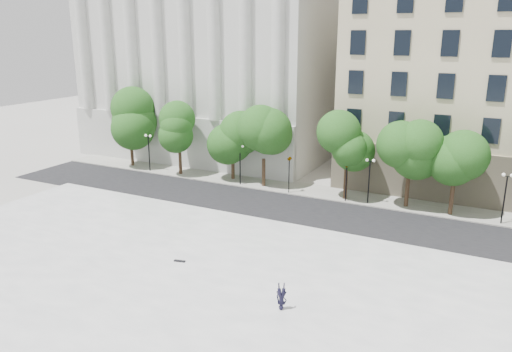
{
  "coord_description": "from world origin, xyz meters",
  "views": [
    {
      "loc": [
        17.11,
        -20.61,
        15.13
      ],
      "look_at": [
        1.57,
        10.0,
        5.28
      ],
      "focal_mm": 35.0,
      "sensor_mm": 36.0,
      "label": 1
    }
  ],
  "objects_px": {
    "skateboard": "(180,261)",
    "traffic_light_east": "(347,164)",
    "traffic_light_west": "(289,156)",
    "person_lying": "(281,306)"
  },
  "relations": [
    {
      "from": "traffic_light_west",
      "to": "traffic_light_east",
      "type": "height_order",
      "value": "traffic_light_west"
    },
    {
      "from": "person_lying",
      "to": "skateboard",
      "type": "relative_size",
      "value": 2.04
    },
    {
      "from": "person_lying",
      "to": "skateboard",
      "type": "xyz_separation_m",
      "value": [
        -8.52,
        2.39,
        -0.18
      ]
    },
    {
      "from": "traffic_light_west",
      "to": "traffic_light_east",
      "type": "relative_size",
      "value": 1.01
    },
    {
      "from": "traffic_light_west",
      "to": "skateboard",
      "type": "relative_size",
      "value": 5.5
    },
    {
      "from": "person_lying",
      "to": "traffic_light_east",
      "type": "bearing_deg",
      "value": 76.2
    },
    {
      "from": "traffic_light_west",
      "to": "traffic_light_east",
      "type": "bearing_deg",
      "value": -0.0
    },
    {
      "from": "traffic_light_west",
      "to": "traffic_light_east",
      "type": "xyz_separation_m",
      "value": [
        5.71,
        -0.0,
        -0.06
      ]
    },
    {
      "from": "skateboard",
      "to": "traffic_light_east",
      "type": "bearing_deg",
      "value": 58.88
    },
    {
      "from": "traffic_light_east",
      "to": "person_lying",
      "type": "bearing_deg",
      "value": -82.58
    }
  ]
}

